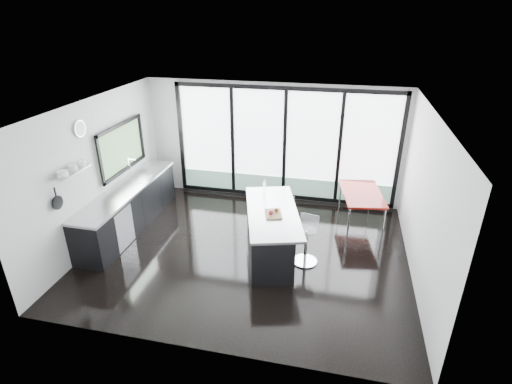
% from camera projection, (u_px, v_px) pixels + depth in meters
% --- Properties ---
extents(floor, '(6.00, 5.00, 0.00)m').
position_uv_depth(floor, '(248.00, 252.00, 7.73)').
color(floor, black).
rests_on(floor, ground).
extents(ceiling, '(6.00, 5.00, 0.00)m').
position_uv_depth(ceiling, '(246.00, 108.00, 6.54)').
color(ceiling, white).
rests_on(ceiling, wall_back).
extents(wall_back, '(6.00, 0.09, 2.80)m').
position_uv_depth(wall_back, '(283.00, 150.00, 9.31)').
color(wall_back, silver).
rests_on(wall_back, ground).
extents(wall_front, '(6.00, 0.00, 2.80)m').
position_uv_depth(wall_front, '(198.00, 267.00, 4.93)').
color(wall_front, silver).
rests_on(wall_front, ground).
extents(wall_left, '(0.26, 5.00, 2.80)m').
position_uv_depth(wall_left, '(104.00, 159.00, 7.90)').
color(wall_left, silver).
rests_on(wall_left, ground).
extents(wall_right, '(0.00, 5.00, 2.80)m').
position_uv_depth(wall_right, '(424.00, 202.00, 6.54)').
color(wall_right, silver).
rests_on(wall_right, ground).
extents(counter_cabinets, '(0.69, 3.24, 1.36)m').
position_uv_depth(counter_cabinets, '(129.00, 207.00, 8.41)').
color(counter_cabinets, black).
rests_on(counter_cabinets, floor).
extents(island, '(1.47, 2.34, 1.15)m').
position_uv_depth(island, '(268.00, 231.00, 7.54)').
color(island, black).
rests_on(island, floor).
extents(bar_stool_near, '(0.53, 0.53, 0.72)m').
position_uv_depth(bar_stool_near, '(306.00, 245.00, 7.27)').
color(bar_stool_near, silver).
rests_on(bar_stool_near, floor).
extents(bar_stool_far, '(0.54, 0.54, 0.67)m').
position_uv_depth(bar_stool_far, '(287.00, 224.00, 8.01)').
color(bar_stool_far, silver).
rests_on(bar_stool_far, floor).
extents(red_table, '(1.00, 1.50, 0.74)m').
position_uv_depth(red_table, '(360.00, 208.00, 8.57)').
color(red_table, maroon).
rests_on(red_table, floor).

